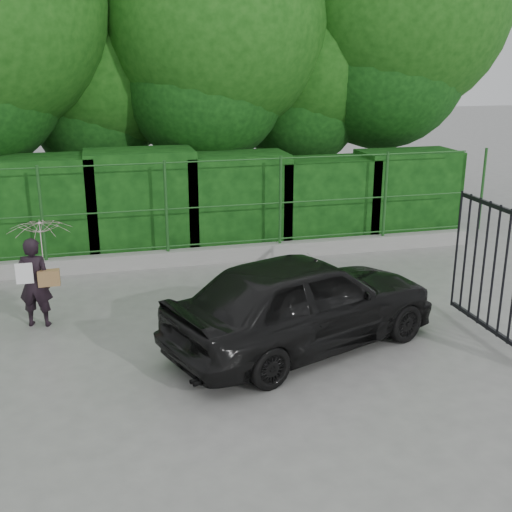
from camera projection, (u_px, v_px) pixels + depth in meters
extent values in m
plane|color=gray|center=(179.00, 371.00, 8.49)|extent=(80.00, 80.00, 0.00)
cube|color=#9E9E99|center=(148.00, 260.00, 12.61)|extent=(14.00, 0.25, 0.30)
cylinder|color=#20531F|center=(42.00, 214.00, 11.85)|extent=(0.06, 0.06, 1.80)
cylinder|color=#20531F|center=(166.00, 207.00, 12.39)|extent=(0.06, 0.06, 1.80)
cylinder|color=#20531F|center=(280.00, 200.00, 12.93)|extent=(0.06, 0.06, 1.80)
cylinder|color=#20531F|center=(385.00, 195.00, 13.46)|extent=(0.06, 0.06, 1.80)
cylinder|color=#20531F|center=(482.00, 189.00, 14.00)|extent=(0.06, 0.06, 1.80)
cylinder|color=#20531F|center=(147.00, 248.00, 12.53)|extent=(13.60, 0.03, 0.03)
cylinder|color=#20531F|center=(145.00, 210.00, 12.31)|extent=(13.60, 0.03, 0.03)
cylinder|color=#20531F|center=(143.00, 164.00, 12.04)|extent=(13.60, 0.03, 0.03)
cube|color=black|center=(40.00, 210.00, 12.79)|extent=(2.20, 1.20, 2.11)
cube|color=black|center=(141.00, 203.00, 13.25)|extent=(2.20, 1.20, 2.17)
cube|color=black|center=(236.00, 201.00, 13.74)|extent=(2.20, 1.20, 2.03)
cube|color=black|center=(324.00, 200.00, 14.24)|extent=(2.20, 1.20, 1.85)
cube|color=black|center=(406.00, 193.00, 14.69)|extent=(2.20, 1.20, 1.94)
cylinder|color=black|center=(110.00, 156.00, 15.75)|extent=(0.36, 0.36, 3.25)
sphere|color=#14470F|center=(104.00, 74.00, 15.16)|extent=(3.90, 3.90, 3.90)
cylinder|color=black|center=(217.00, 137.00, 15.26)|extent=(0.36, 0.36, 4.25)
sphere|color=#14470F|center=(215.00, 24.00, 14.49)|extent=(5.10, 5.10, 5.10)
cylinder|color=black|center=(307.00, 146.00, 16.60)|extent=(0.36, 0.36, 3.50)
sphere|color=#14470F|center=(309.00, 61.00, 15.97)|extent=(4.20, 4.20, 4.20)
cylinder|color=black|center=(386.00, 121.00, 16.51)|extent=(0.36, 0.36, 4.75)
sphere|color=#14470F|center=(394.00, 2.00, 15.66)|extent=(5.70, 5.70, 5.70)
cube|color=black|center=(489.00, 328.00, 9.48)|extent=(0.05, 2.00, 0.06)
cube|color=black|center=(503.00, 209.00, 8.94)|extent=(0.05, 2.00, 0.06)
cylinder|color=black|center=(504.00, 275.00, 9.02)|extent=(0.04, 0.04, 1.90)
cylinder|color=black|center=(494.00, 269.00, 9.25)|extent=(0.04, 0.04, 1.90)
cylinder|color=black|center=(484.00, 264.00, 9.48)|extent=(0.04, 0.04, 1.90)
cylinder|color=black|center=(474.00, 259.00, 9.72)|extent=(0.04, 0.04, 1.90)
cylinder|color=black|center=(465.00, 254.00, 9.95)|extent=(0.04, 0.04, 1.90)
cylinder|color=black|center=(457.00, 250.00, 10.18)|extent=(0.04, 0.04, 1.90)
imported|color=black|center=(35.00, 282.00, 9.74)|extent=(0.58, 0.45, 1.41)
imported|color=#FFD0E1|center=(42.00, 248.00, 9.66)|extent=(0.94, 0.96, 0.86)
cube|color=olive|center=(49.00, 278.00, 9.69)|extent=(0.32, 0.15, 0.24)
cube|color=white|center=(24.00, 274.00, 9.54)|extent=(0.25, 0.02, 0.32)
imported|color=black|center=(303.00, 301.00, 9.02)|extent=(4.40, 2.97, 1.39)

